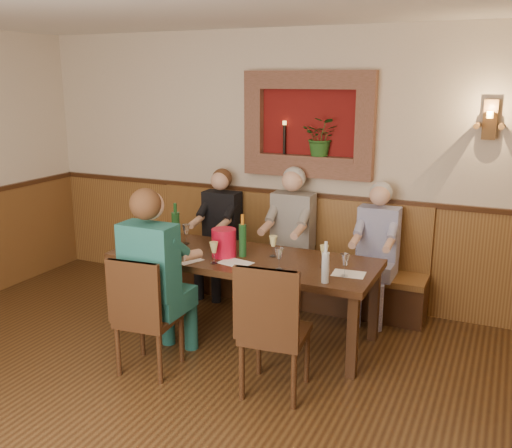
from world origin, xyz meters
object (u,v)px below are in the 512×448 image
Objects in this scene: chair_near_right at (275,355)px; wine_bottle_green_b at (176,228)px; person_bench_right at (375,264)px; water_bottle at (325,266)px; person_chair_front at (158,291)px; person_bench_mid at (289,250)px; bench at (282,270)px; wine_bottle_green_a at (243,239)px; spittoon_bucket at (224,243)px; chair_near_left at (149,337)px; dining_table at (244,264)px; person_bench_left at (219,243)px.

chair_near_right is 2.51× the size of wine_bottle_green_b.
water_bottle is (-0.13, -1.19, 0.33)m from person_bench_right.
person_bench_mid is at bearing 71.88° from person_chair_front.
water_bottle is (0.87, -1.29, 0.56)m from bench.
spittoon_bucket is at bearing -156.98° from wine_bottle_green_a.
chair_near_right is 4.12× the size of spittoon_bucket.
person_bench_mid is 1.70m from person_chair_front.
chair_near_left is 2.28m from person_bench_right.
person_bench_right is 4.04× the size of water_bottle.
person_bench_left is at bearing 129.94° from dining_table.
wine_bottle_green_b is at bearing -129.36° from bench.
person_bench_mid is at bearing 68.35° from chair_near_left.
wine_bottle_green_a reaches higher than spittoon_bucket.
chair_near_right is 1.75m from wine_bottle_green_b.
spittoon_bucket is (-0.16, -1.01, 0.55)m from bench.
person_bench_right reaches higher than bench.
chair_near_right is 0.72× the size of person_bench_mid.
spittoon_bucket is at bearing -142.31° from person_bench_right.
chair_near_left is 0.37m from person_chair_front.
bench is 1.88m from chair_near_right.
person_chair_front is 3.61× the size of wine_bottle_green_b.
person_chair_front is at bearing 171.55° from chair_near_right.
chair_near_left is 1.08m from spittoon_bucket.
person_bench_right reaches higher than dining_table.
person_bench_left is at bearing 129.58° from wine_bottle_green_a.
person_bench_mid is 1.06× the size of person_bench_right.
chair_near_right is at bearing -43.13° from spittoon_bucket.
wine_bottle_green_a is (-0.01, -0.94, 0.58)m from bench.
spittoon_bucket is at bearing -10.98° from wine_bottle_green_b.
dining_table is 9.52× the size of spittoon_bucket.
water_bottle reaches higher than chair_near_left.
water_bottle reaches higher than chair_near_right.
person_bench_left is (-0.70, -0.10, 0.24)m from bench.
wine_bottle_green_b is (-0.74, 0.05, 0.25)m from dining_table.
bench is 2.19× the size of person_bench_left.
person_chair_front is (-0.41, -0.78, -0.05)m from dining_table.
person_bench_right is at bearing 39.81° from dining_table.
wine_bottle_green_a is at bearing 23.02° from spittoon_bucket.
chair_near_left is 2.36× the size of wine_bottle_green_b.
person_bench_right is (0.36, 1.66, 0.25)m from chair_near_right.
person_bench_mid is (0.82, -0.00, 0.03)m from person_bench_left.
person_chair_front is (-0.00, 0.16, 0.34)m from chair_near_left.
water_bottle is (0.88, -0.35, -0.02)m from wine_bottle_green_a.
chair_near_left is (-0.40, -0.93, -0.39)m from dining_table.
person_bench_left is 1.64m from person_chair_front.
person_bench_left is (-0.30, 1.77, 0.28)m from chair_near_left.
person_bench_right is at bearing -5.86° from bench.
spittoon_bucket is at bearing -158.29° from dining_table.
dining_table is 0.85m from person_bench_mid.
person_chair_front is at bearing -161.44° from water_bottle.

